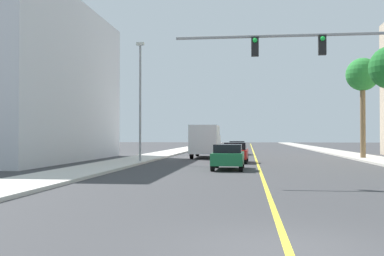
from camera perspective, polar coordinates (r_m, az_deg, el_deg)
name	(u,v)px	position (r m, az deg, el deg)	size (l,w,h in m)	color
ground	(254,154)	(50.19, 7.68, -3.25)	(192.00, 192.00, 0.00)	#38383A
sidewalk_left	(166,153)	(50.97, -3.23, -3.14)	(3.29, 168.00, 0.15)	beige
sidewalk_right	(347,154)	(51.24, 18.53, -3.08)	(3.29, 168.00, 0.15)	#B2ADA3
lane_marking_center	(254,154)	(50.19, 7.68, -3.24)	(0.16, 144.00, 0.01)	yellow
traffic_signal_mast	(372,62)	(21.10, 21.34, 7.56)	(12.32, 0.36, 6.69)	gray
street_lamp	(140,96)	(34.02, -6.41, 3.97)	(0.56, 0.28, 8.68)	gray
palm_far	(363,77)	(42.06, 20.28, 5.94)	(2.79, 2.79, 8.47)	brown
car_silver	(237,148)	(49.72, 5.56, -2.43)	(1.90, 4.26, 1.43)	#BCBCC1
car_green	(228,157)	(27.29, 4.48, -3.54)	(1.86, 4.09, 1.49)	#196638
car_red	(236,152)	(34.56, 5.39, -3.00)	(1.89, 4.06, 1.50)	red
delivery_truck	(206,140)	(42.20, 1.69, -1.54)	(2.50, 7.70, 2.93)	silver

